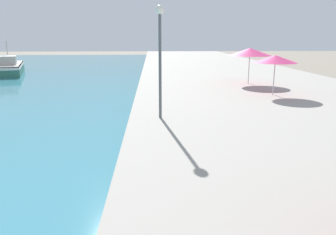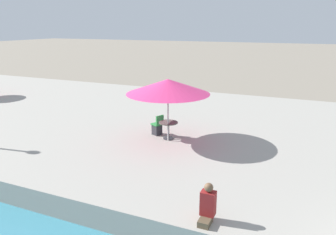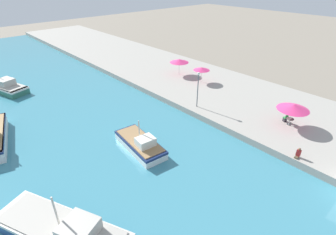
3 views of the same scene
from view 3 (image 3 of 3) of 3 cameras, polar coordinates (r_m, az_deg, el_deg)
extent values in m
cube|color=#A39E93|center=(50.41, -4.53, 11.40)|extent=(16.00, 90.00, 0.80)
cube|color=navy|center=(20.39, -22.14, -22.08)|extent=(6.65, 9.91, 1.07)
cube|color=silver|center=(20.08, -22.38, -21.33)|extent=(6.74, 10.02, 0.25)
cube|color=#ADA89E|center=(19.96, -22.48, -21.01)|extent=(6.12, 9.11, 0.10)
cube|color=#B7B2A8|center=(18.67, -18.82, -22.05)|extent=(2.74, 2.77, 0.97)
cylinder|color=#B7B2A8|center=(18.99, -23.27, -18.37)|extent=(0.12, 0.12, 2.58)
cube|color=white|center=(26.71, -6.10, -5.90)|extent=(3.13, 6.55, 0.93)
cube|color=navy|center=(26.51, -6.14, -5.30)|extent=(3.18, 6.62, 0.25)
cube|color=#99754C|center=(26.42, -6.16, -4.99)|extent=(2.88, 6.03, 0.10)
cube|color=silver|center=(25.35, -4.94, -5.27)|extent=(1.85, 1.57, 0.84)
cylinder|color=#B7B2A8|center=(25.78, -6.30, -2.85)|extent=(0.12, 0.12, 2.23)
cube|color=#33705B|center=(47.10, -32.54, 5.69)|extent=(5.55, 10.06, 1.03)
cube|color=silver|center=(46.98, -32.67, 6.12)|extent=(5.63, 10.17, 0.25)
cube|color=#ADA89E|center=(46.92, -32.73, 6.31)|extent=(5.11, 9.25, 0.10)
cube|color=#B7B2A8|center=(45.31, -31.83, 6.58)|extent=(2.45, 2.61, 0.93)
cylinder|color=#B7B7B7|center=(31.63, 25.17, 0.12)|extent=(0.06, 0.06, 2.15)
cone|color=#E5387A|center=(31.11, 25.63, 2.08)|extent=(3.38, 3.38, 0.59)
cylinder|color=#B7B7B7|center=(40.96, 7.23, 9.06)|extent=(0.06, 0.06, 2.02)
cone|color=#E5387A|center=(40.61, 7.32, 10.49)|extent=(2.48, 2.48, 0.43)
cylinder|color=#B7B7B7|center=(43.87, 2.43, 10.75)|extent=(0.06, 0.06, 2.16)
cone|color=#E5387A|center=(43.50, 2.47, 12.24)|extent=(3.07, 3.07, 0.54)
cylinder|color=#333338|center=(32.30, 24.81, -1.35)|extent=(0.44, 0.44, 0.04)
cylinder|color=#333338|center=(32.15, 24.93, -0.84)|extent=(0.08, 0.08, 0.70)
cylinder|color=#4C4742|center=(31.98, 25.07, -0.27)|extent=(0.80, 0.80, 0.04)
cube|color=#2D2D33|center=(32.67, 24.07, -0.41)|extent=(0.45, 0.45, 0.45)
cube|color=#2D8E42|center=(32.56, 24.16, -0.02)|extent=(0.53, 0.53, 0.06)
cube|color=#2D8E42|center=(32.33, 24.46, 0.17)|extent=(0.39, 0.22, 0.40)
cube|color=brown|center=(27.03, 26.18, -7.77)|extent=(0.42, 0.28, 0.16)
cube|color=maroon|center=(26.98, 26.54, -6.90)|extent=(0.26, 0.36, 0.62)
sphere|color=brown|center=(26.76, 26.74, -6.16)|extent=(0.23, 0.23, 0.23)
cylinder|color=#565B60|center=(32.52, 6.47, 5.69)|extent=(0.12, 0.12, 4.20)
sphere|color=white|center=(31.69, 6.70, 9.47)|extent=(0.36, 0.36, 0.36)
camera|label=1|loc=(25.86, 28.90, -1.50)|focal=35.00mm
camera|label=2|loc=(18.66, 26.16, -7.85)|focal=35.00mm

